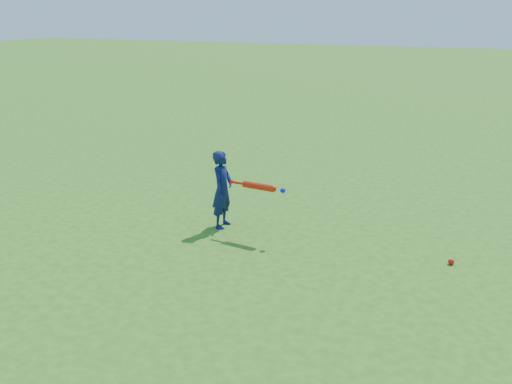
{
  "coord_description": "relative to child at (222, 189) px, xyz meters",
  "views": [
    {
      "loc": [
        3.11,
        -6.28,
        2.71
      ],
      "look_at": [
        0.4,
        -0.11,
        0.55
      ],
      "focal_mm": 40.0,
      "sensor_mm": 36.0,
      "label": 1
    }
  ],
  "objects": [
    {
      "name": "ground",
      "position": [
        0.1,
        0.05,
        -0.51
      ],
      "size": [
        80.0,
        80.0,
        0.0
      ],
      "primitive_type": "plane",
      "color": "#296317",
      "rests_on": "ground"
    },
    {
      "name": "ground_ball_red",
      "position": [
        2.87,
        -0.03,
        -0.47
      ],
      "size": [
        0.07,
        0.07,
        0.07
      ],
      "primitive_type": "sphere",
      "color": "red",
      "rests_on": "ground"
    },
    {
      "name": "child",
      "position": [
        0.0,
        0.0,
        0.0
      ],
      "size": [
        0.26,
        0.38,
        1.01
      ],
      "primitive_type": "imported",
      "rotation": [
        0.0,
        0.0,
        1.61
      ],
      "color": "#10194F",
      "rests_on": "ground"
    },
    {
      "name": "bat_swing",
      "position": [
        0.59,
        -0.11,
        0.14
      ],
      "size": [
        0.77,
        0.14,
        0.09
      ],
      "rotation": [
        0.0,
        0.0,
        -0.11
      ],
      "color": "red",
      "rests_on": "ground"
    }
  ]
}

